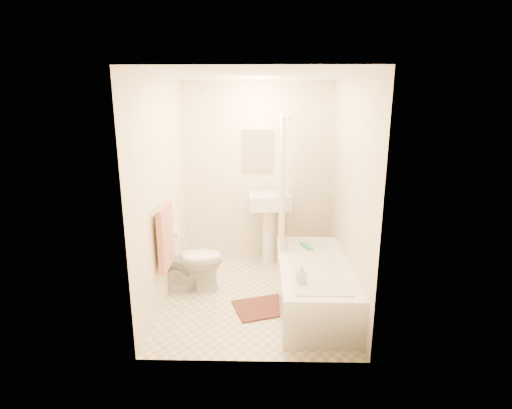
{
  "coord_description": "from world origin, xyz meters",
  "views": [
    {
      "loc": [
        0.1,
        -4.15,
        2.17
      ],
      "look_at": [
        0.0,
        0.25,
        1.0
      ],
      "focal_mm": 28.0,
      "sensor_mm": 36.0,
      "label": 1
    }
  ],
  "objects_px": {
    "soap_bottle": "(301,274)",
    "sink": "(269,225)",
    "bathtub": "(314,284)",
    "toilet": "(191,260)",
    "bath_mat": "(264,307)"
  },
  "relations": [
    {
      "from": "soap_bottle",
      "to": "bath_mat",
      "type": "bearing_deg",
      "value": 133.73
    },
    {
      "from": "toilet",
      "to": "bath_mat",
      "type": "distance_m",
      "value": 1.02
    },
    {
      "from": "bathtub",
      "to": "sink",
      "type": "bearing_deg",
      "value": 112.14
    },
    {
      "from": "bathtub",
      "to": "soap_bottle",
      "type": "xyz_separation_m",
      "value": [
        -0.18,
        -0.47,
        0.33
      ]
    },
    {
      "from": "soap_bottle",
      "to": "sink",
      "type": "bearing_deg",
      "value": 100.0
    },
    {
      "from": "toilet",
      "to": "soap_bottle",
      "type": "relative_size",
      "value": 3.85
    },
    {
      "from": "toilet",
      "to": "bath_mat",
      "type": "relative_size",
      "value": 1.21
    },
    {
      "from": "toilet",
      "to": "soap_bottle",
      "type": "distance_m",
      "value": 1.46
    },
    {
      "from": "bathtub",
      "to": "soap_bottle",
      "type": "distance_m",
      "value": 0.61
    },
    {
      "from": "bath_mat",
      "to": "soap_bottle",
      "type": "height_order",
      "value": "soap_bottle"
    },
    {
      "from": "bathtub",
      "to": "soap_bottle",
      "type": "bearing_deg",
      "value": -111.02
    },
    {
      "from": "sink",
      "to": "bathtub",
      "type": "height_order",
      "value": "sink"
    },
    {
      "from": "sink",
      "to": "soap_bottle",
      "type": "relative_size",
      "value": 5.48
    },
    {
      "from": "bath_mat",
      "to": "bathtub",
      "type": "bearing_deg",
      "value": 11.42
    },
    {
      "from": "toilet",
      "to": "bath_mat",
      "type": "height_order",
      "value": "toilet"
    }
  ]
}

